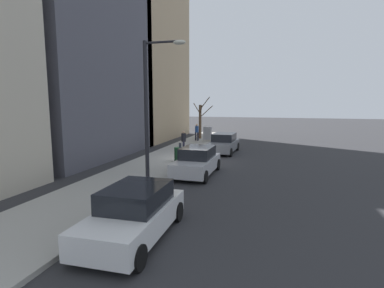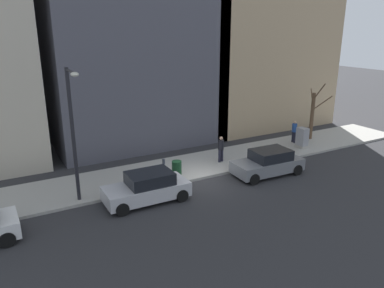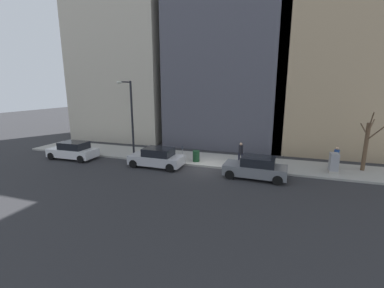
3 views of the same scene
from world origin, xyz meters
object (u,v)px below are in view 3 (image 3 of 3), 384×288
at_px(pedestrian_near_meter, 336,156).
at_px(parking_meter, 183,152).
at_px(bare_tree, 366,145).
at_px(pedestrian_midblock, 241,152).
at_px(streetlamp, 130,113).
at_px(office_block_center, 231,54).
at_px(parked_car_silver, 157,158).
at_px(utility_box, 334,163).
at_px(parked_car_white, 73,151).
at_px(trash_bin, 196,156).
at_px(parked_car_grey, 256,168).
at_px(office_tower_right, 132,52).

bearing_deg(pedestrian_near_meter, parking_meter, -72.99).
relative_size(parking_meter, bare_tree, 0.31).
bearing_deg(pedestrian_midblock, streetlamp, -6.26).
distance_m(pedestrian_midblock, office_block_center, 13.38).
xyz_separation_m(parked_car_silver, pedestrian_near_meter, (3.51, -13.14, 0.35)).
bearing_deg(utility_box, pedestrian_near_meter, -16.90).
distance_m(utility_box, office_block_center, 16.47).
height_order(parking_meter, pedestrian_near_meter, pedestrian_near_meter).
bearing_deg(parking_meter, parked_car_silver, 132.93).
xyz_separation_m(pedestrian_near_meter, pedestrian_midblock, (-0.81, 7.00, 0.00)).
relative_size(parked_car_silver, streetlamp, 0.65).
bearing_deg(streetlamp, parking_meter, -87.92).
xyz_separation_m(streetlamp, bare_tree, (2.29, -17.99, -1.93)).
xyz_separation_m(pedestrian_midblock, office_block_center, (9.79, 2.79, 8.67)).
bearing_deg(parking_meter, office_block_center, -9.08).
bearing_deg(parked_car_white, streetlamp, -73.65).
bearing_deg(parking_meter, parked_car_white, 100.16).
distance_m(parked_car_silver, pedestrian_midblock, 6.72).
relative_size(trash_bin, pedestrian_near_meter, 0.54).
relative_size(parked_car_white, parking_meter, 3.13).
height_order(parked_car_silver, office_block_center, office_block_center).
height_order(parking_meter, office_block_center, office_block_center).
bearing_deg(bare_tree, parking_meter, 99.00).
relative_size(bare_tree, trash_bin, 4.85).
distance_m(parked_car_white, parking_meter, 9.72).
bearing_deg(pedestrian_midblock, bare_tree, 171.11).
bearing_deg(parked_car_grey, pedestrian_near_meter, -54.23).
bearing_deg(parked_car_silver, bare_tree, -75.80).
bearing_deg(parking_meter, streetlamp, 92.08).
distance_m(parked_car_white, pedestrian_near_meter, 21.43).
relative_size(streetlamp, bare_tree, 1.49).
bearing_deg(trash_bin, pedestrian_near_meter, -81.50).
bearing_deg(parked_car_grey, parking_meter, 76.82).
relative_size(parking_meter, office_tower_right, 0.06).
xyz_separation_m(streetlamp, trash_bin, (0.62, -5.64, -3.42)).
bearing_deg(parked_car_grey, pedestrian_midblock, 29.00).
xyz_separation_m(bare_tree, trash_bin, (-1.67, 12.35, -1.49)).
bearing_deg(parked_car_white, parked_car_silver, -89.37).
xyz_separation_m(utility_box, bare_tree, (1.27, -2.19, 1.24)).
distance_m(trash_bin, pedestrian_midblock, 3.63).
bearing_deg(pedestrian_near_meter, trash_bin, -74.43).
relative_size(utility_box, office_tower_right, 0.07).
bearing_deg(parked_car_silver, parked_car_grey, -90.62).
bearing_deg(pedestrian_midblock, parking_meter, 0.08).
distance_m(parked_car_white, utility_box, 20.91).
bearing_deg(bare_tree, pedestrian_near_meter, 93.05).
distance_m(pedestrian_midblock, office_tower_right, 20.20).
relative_size(streetlamp, pedestrian_midblock, 3.92).
xyz_separation_m(parked_car_white, bare_tree, (3.83, -22.94, 1.35)).
distance_m(parked_car_silver, pedestrian_near_meter, 13.60).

